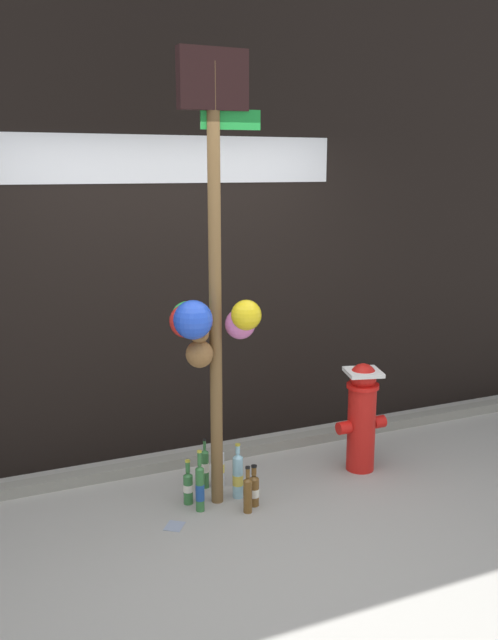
{
  "coord_description": "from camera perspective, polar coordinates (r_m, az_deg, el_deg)",
  "views": [
    {
      "loc": [
        -1.54,
        -3.54,
        2.23
      ],
      "look_at": [
        0.23,
        0.51,
        1.25
      ],
      "focal_mm": 38.63,
      "sensor_mm": 36.0,
      "label": 1
    }
  ],
  "objects": [
    {
      "name": "building_wall",
      "position": [
        5.34,
        -6.99,
        9.49
      ],
      "size": [
        10.0,
        0.21,
        3.91
      ],
      "color": "black",
      "rests_on": "ground_plane"
    },
    {
      "name": "litter_0",
      "position": [
        5.21,
        -18.66,
        -13.48
      ],
      "size": [
        0.08,
        0.08,
        0.01
      ],
      "primitive_type": "cube",
      "rotation": [
        0.0,
        0.0,
        1.05
      ],
      "color": "tan",
      "rests_on": "ground_plane"
    },
    {
      "name": "litter_1",
      "position": [
        5.81,
        4.43,
        -10.05
      ],
      "size": [
        0.11,
        0.12,
        0.01
      ],
      "primitive_type": "cube",
      "rotation": [
        0.0,
        0.0,
        1.03
      ],
      "color": "tan",
      "rests_on": "ground_plane"
    },
    {
      "name": "bottle_2",
      "position": [
        4.79,
        -5.07,
        -13.57
      ],
      "size": [
        0.07,
        0.07,
        0.31
      ],
      "color": "#337038",
      "rests_on": "ground_plane"
    },
    {
      "name": "bottle_0",
      "position": [
        4.76,
        0.41,
        -13.86
      ],
      "size": [
        0.07,
        0.07,
        0.29
      ],
      "color": "brown",
      "rests_on": "ground_plane"
    },
    {
      "name": "litter_2",
      "position": [
        4.58,
        -6.2,
        -16.59
      ],
      "size": [
        0.16,
        0.17,
        0.01
      ],
      "primitive_type": "cube",
      "rotation": [
        0.0,
        0.0,
        0.93
      ],
      "color": "#8C99B2",
      "rests_on": "ground_plane"
    },
    {
      "name": "bottle_1",
      "position": [
        4.66,
        -0.11,
        -14.16
      ],
      "size": [
        0.06,
        0.06,
        0.32
      ],
      "color": "brown",
      "rests_on": "ground_plane"
    },
    {
      "name": "bottle_5",
      "position": [
        4.84,
        -0.93,
        -12.74
      ],
      "size": [
        0.07,
        0.07,
        0.39
      ],
      "color": "#93CCE0",
      "rests_on": "ground_plane"
    },
    {
      "name": "curb_strip",
      "position": [
        5.4,
        -5.11,
        -11.43
      ],
      "size": [
        8.0,
        0.12,
        0.08
      ],
      "primitive_type": "cube",
      "color": "gray",
      "rests_on": "ground_plane"
    },
    {
      "name": "memorial_post",
      "position": [
        4.34,
        -3.39,
        3.03
      ],
      "size": [
        0.61,
        0.43,
        2.92
      ],
      "color": "brown",
      "rests_on": "ground_plane"
    },
    {
      "name": "bottle_4",
      "position": [
        4.68,
        -4.09,
        -13.69
      ],
      "size": [
        0.06,
        0.06,
        0.43
      ],
      "color": "#337038",
      "rests_on": "ground_plane"
    },
    {
      "name": "bottle_6",
      "position": [
        5.02,
        -2.4,
        -12.04
      ],
      "size": [
        0.06,
        0.06,
        0.38
      ],
      "color": "silver",
      "rests_on": "ground_plane"
    },
    {
      "name": "ground_plane",
      "position": [
        4.46,
        -0.11,
        -17.48
      ],
      "size": [
        14.0,
        14.0,
        0.0
      ],
      "primitive_type": "plane",
      "color": "#9E9B93"
    },
    {
      "name": "bottle_3",
      "position": [
        4.99,
        -3.68,
        -12.1
      ],
      "size": [
        0.06,
        0.06,
        0.37
      ],
      "color": "#337038",
      "rests_on": "ground_plane"
    },
    {
      "name": "fire_hydrant",
      "position": [
        5.23,
        9.32,
        -7.73
      ],
      "size": [
        0.4,
        0.31,
        0.83
      ],
      "color": "red",
      "rests_on": "ground_plane"
    }
  ]
}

